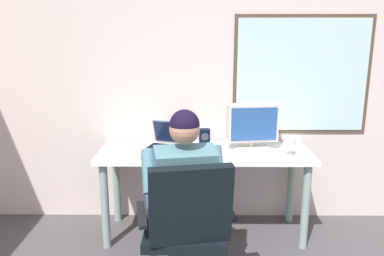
% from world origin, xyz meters
% --- Properties ---
extents(wall_rear, '(4.96, 0.08, 2.69)m').
position_xyz_m(wall_rear, '(0.03, 2.57, 1.34)').
color(wall_rear, beige).
rests_on(wall_rear, ground).
extents(desk, '(1.71, 0.60, 0.74)m').
position_xyz_m(desk, '(-0.11, 2.21, 0.64)').
color(desk, gray).
rests_on(desk, ground).
extents(office_chair, '(0.65, 0.61, 0.96)m').
position_xyz_m(office_chair, '(-0.24, 1.36, 0.54)').
color(office_chair, black).
rests_on(office_chair, ground).
extents(person_seated, '(0.59, 0.84, 1.23)m').
position_xyz_m(person_seated, '(-0.28, 1.62, 0.64)').
color(person_seated, '#384B77').
rests_on(person_seated, ground).
extents(crt_monitor, '(0.42, 0.27, 0.37)m').
position_xyz_m(crt_monitor, '(0.28, 2.27, 0.95)').
color(crt_monitor, beige).
rests_on(crt_monitor, desk).
extents(laptop, '(0.41, 0.37, 0.22)m').
position_xyz_m(laptop, '(-0.41, 2.29, 0.80)').
color(laptop, gray).
rests_on(laptop, desk).
extents(wine_glass, '(0.08, 0.08, 0.14)m').
position_xyz_m(wine_glass, '(0.55, 2.08, 0.84)').
color(wine_glass, silver).
rests_on(wine_glass, desk).
extents(desk_speaker, '(0.09, 0.08, 0.16)m').
position_xyz_m(desk_speaker, '(-0.11, 2.30, 0.82)').
color(desk_speaker, black).
rests_on(desk_speaker, desk).
extents(cd_case, '(0.16, 0.14, 0.01)m').
position_xyz_m(cd_case, '(-0.05, 2.12, 0.75)').
color(cd_case, '#0E61B8').
rests_on(cd_case, desk).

